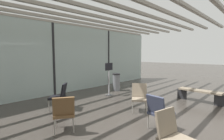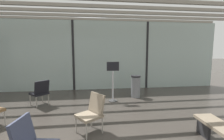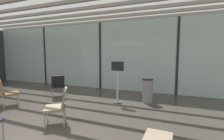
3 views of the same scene
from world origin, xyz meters
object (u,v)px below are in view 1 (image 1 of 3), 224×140
at_px(lounge_chair_1, 60,95).
at_px(lounge_chair_4, 64,111).
at_px(lounge_chair_0, 172,133).
at_px(lounge_chair_6, 139,95).
at_px(lounge_chair_2, 159,110).
at_px(waiting_bench, 200,93).
at_px(info_sign, 109,80).
at_px(parked_airplane, 20,48).
at_px(trash_bin, 116,82).

height_order(lounge_chair_1, lounge_chair_4, same).
xyz_separation_m(lounge_chair_0, lounge_chair_6, (1.80, 1.87, 0.00)).
relative_size(lounge_chair_2, lounge_chair_4, 1.00).
distance_m(lounge_chair_0, lounge_chair_2, 1.17).
bearing_deg(lounge_chair_1, lounge_chair_6, 86.77).
height_order(lounge_chair_4, waiting_bench, lounge_chair_4).
height_order(lounge_chair_0, lounge_chair_6, same).
distance_m(lounge_chair_1, lounge_chair_2, 3.22).
bearing_deg(lounge_chair_2, lounge_chair_1, 24.12).
bearing_deg(lounge_chair_4, info_sign, -120.94).
bearing_deg(waiting_bench, lounge_chair_1, 55.05).
height_order(parked_airplane, lounge_chair_4, parked_airplane).
relative_size(parked_airplane, lounge_chair_6, 13.40).
bearing_deg(trash_bin, lounge_chair_6, -124.27).
relative_size(lounge_chair_4, info_sign, 0.60).
relative_size(lounge_chair_1, lounge_chair_6, 1.00).
bearing_deg(lounge_chair_6, info_sign, 124.91).
relative_size(lounge_chair_6, info_sign, 0.60).
bearing_deg(lounge_chair_0, parked_airplane, 94.35).
bearing_deg(lounge_chair_2, info_sign, -17.45).
bearing_deg(info_sign, trash_bin, 23.39).
relative_size(lounge_chair_2, info_sign, 0.60).
bearing_deg(lounge_chair_1, info_sign, 139.02).
distance_m(lounge_chair_4, info_sign, 3.64).
height_order(parked_airplane, lounge_chair_0, parked_airplane).
bearing_deg(parked_airplane, trash_bin, -74.91).
bearing_deg(lounge_chair_2, lounge_chair_6, -28.43).
xyz_separation_m(lounge_chair_4, trash_bin, (4.20, 2.08, -0.06)).
distance_m(parked_airplane, info_sign, 7.96).
distance_m(lounge_chair_1, waiting_bench, 5.12).
relative_size(lounge_chair_1, waiting_bench, 0.51).
relative_size(parked_airplane, lounge_chair_2, 13.40).
relative_size(lounge_chair_4, lounge_chair_6, 1.00).
distance_m(parked_airplane, lounge_chair_4, 9.82).
bearing_deg(lounge_chair_6, waiting_bench, 28.32).
distance_m(lounge_chair_6, waiting_bench, 2.62).
bearing_deg(lounge_chair_0, waiting_bench, 21.62).
distance_m(waiting_bench, info_sign, 3.65).
bearing_deg(lounge_chair_4, trash_bin, -121.81).
relative_size(lounge_chair_0, waiting_bench, 0.51).
bearing_deg(parked_airplane, lounge_chair_1, -100.47).
height_order(parked_airplane, info_sign, parked_airplane).
bearing_deg(info_sign, lounge_chair_1, -176.79).
bearing_deg(lounge_chair_6, lounge_chair_2, -73.15).
distance_m(lounge_chair_4, waiting_bench, 5.08).
distance_m(lounge_chair_1, trash_bin, 3.48).
xyz_separation_m(lounge_chair_0, info_sign, (2.55, 3.98, 0.18)).
bearing_deg(lounge_chair_1, trash_bin, 145.03).
height_order(trash_bin, info_sign, info_sign).
height_order(lounge_chair_1, trash_bin, lounge_chair_1).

